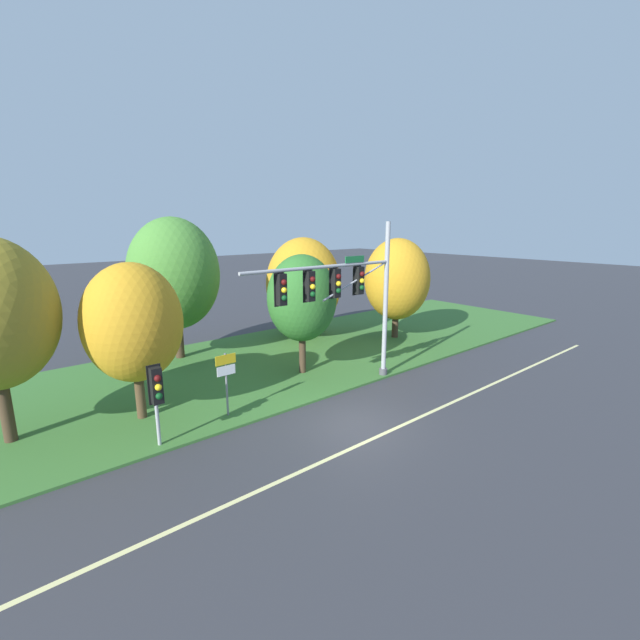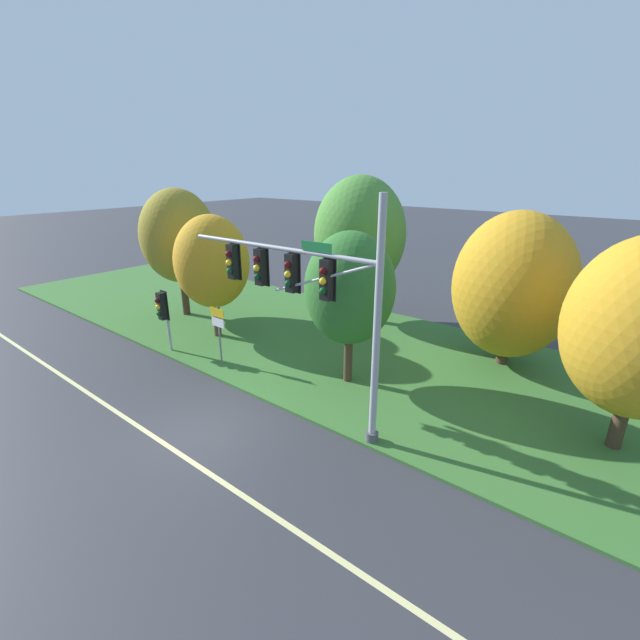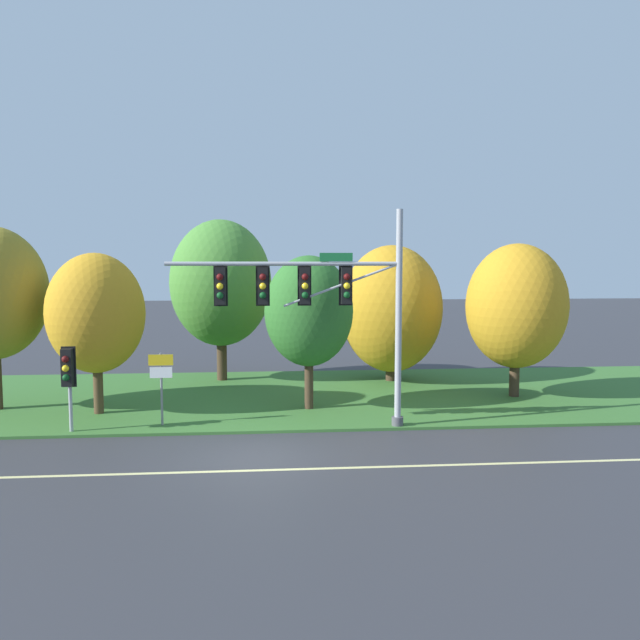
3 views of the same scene
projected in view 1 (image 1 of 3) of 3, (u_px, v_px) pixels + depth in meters
ground_plane at (355, 424)px, 16.04m from camera, size 160.00×160.00×0.00m
lane_stripe at (379, 436)px, 15.14m from camera, size 36.00×0.16×0.01m
grass_verge at (244, 367)px, 22.21m from camera, size 48.00×11.50×0.10m
traffic_signal_mast at (346, 291)px, 18.43m from camera, size 7.94×0.49×7.34m
pedestrian_signal_near_kerb at (157, 390)px, 13.79m from camera, size 0.46×0.55×2.84m
route_sign_post at (226, 374)px, 16.21m from camera, size 0.83×0.08×2.50m
tree_left_of_mast at (133, 323)px, 15.57m from camera, size 3.52×3.52×5.93m
tree_behind_signpost at (174, 274)px, 22.71m from camera, size 4.76×4.76×7.61m
tree_mid_verge at (302, 298)px, 20.52m from camera, size 3.36×3.36×5.85m
tree_tall_centre at (303, 285)px, 27.33m from camera, size 4.78×4.78×6.41m
tree_right_far at (397, 279)px, 27.06m from camera, size 4.13×4.13×6.37m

